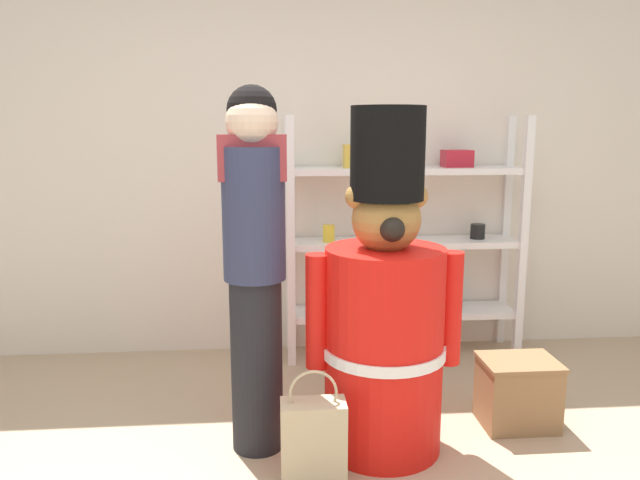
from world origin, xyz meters
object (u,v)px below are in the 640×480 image
(teddy_bear_guard, at_px, (384,317))
(display_crate, at_px, (518,392))
(merchandise_shelf, at_px, (404,238))
(shopping_bag, at_px, (313,442))
(person_shopper, at_px, (255,256))

(teddy_bear_guard, distance_m, display_crate, 0.87)
(merchandise_shelf, relative_size, shopping_bag, 3.05)
(teddy_bear_guard, height_order, display_crate, teddy_bear_guard)
(merchandise_shelf, distance_m, person_shopper, 1.49)
(merchandise_shelf, distance_m, display_crate, 1.26)
(merchandise_shelf, distance_m, shopping_bag, 1.74)
(merchandise_shelf, relative_size, person_shopper, 0.93)
(teddy_bear_guard, height_order, shopping_bag, teddy_bear_guard)
(teddy_bear_guard, relative_size, display_crate, 4.22)
(teddy_bear_guard, height_order, person_shopper, person_shopper)
(teddy_bear_guard, relative_size, shopping_bag, 3.09)
(display_crate, bearing_deg, person_shopper, -175.52)
(person_shopper, bearing_deg, shopping_bag, -54.48)
(person_shopper, relative_size, display_crate, 4.47)
(teddy_bear_guard, bearing_deg, shopping_bag, -140.46)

